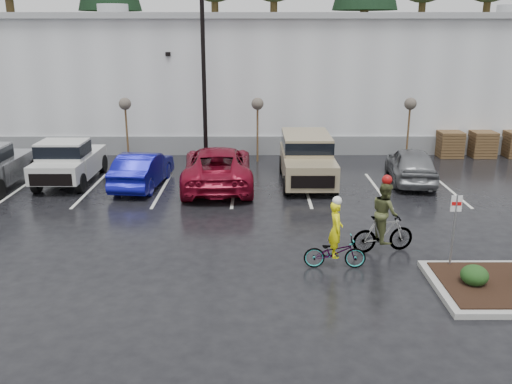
{
  "coord_description": "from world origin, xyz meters",
  "views": [
    {
      "loc": [
        -1.62,
        -13.61,
        6.49
      ],
      "look_at": [
        -1.59,
        3.41,
        1.3
      ],
      "focal_mm": 38.0,
      "sensor_mm": 36.0,
      "label": 1
    }
  ],
  "objects_px": {
    "sapling_mid": "(258,107)",
    "car_red": "(218,167)",
    "pallet_stack_a": "(450,144)",
    "suv_tan": "(307,160)",
    "car_grey": "(411,165)",
    "cyclist_hivis": "(335,246)",
    "sapling_west": "(125,107)",
    "pickup_white": "(71,159)",
    "cyclist_olive": "(384,224)",
    "car_blue": "(143,169)",
    "pallet_stack_b": "(482,144)",
    "sapling_east": "(410,107)",
    "lamppost": "(203,46)",
    "fire_lane_sign": "(454,223)"
  },
  "relations": [
    {
      "from": "pallet_stack_b",
      "to": "pickup_white",
      "type": "relative_size",
      "value": 0.26
    },
    {
      "from": "sapling_mid",
      "to": "car_red",
      "type": "relative_size",
      "value": 0.52
    },
    {
      "from": "car_red",
      "to": "car_blue",
      "type": "bearing_deg",
      "value": -2.74
    },
    {
      "from": "pallet_stack_a",
      "to": "suv_tan",
      "type": "distance_m",
      "value": 9.31
    },
    {
      "from": "sapling_east",
      "to": "pallet_stack_b",
      "type": "bearing_deg",
      "value": 13.39
    },
    {
      "from": "lamppost",
      "to": "suv_tan",
      "type": "distance_m",
      "value": 7.19
    },
    {
      "from": "sapling_west",
      "to": "pickup_white",
      "type": "relative_size",
      "value": 0.62
    },
    {
      "from": "sapling_east",
      "to": "car_red",
      "type": "xyz_separation_m",
      "value": [
        -9.21,
        -4.42,
        -1.88
      ]
    },
    {
      "from": "sapling_mid",
      "to": "cyclist_olive",
      "type": "xyz_separation_m",
      "value": [
        3.71,
        -11.5,
        -1.86
      ]
    },
    {
      "from": "pallet_stack_a",
      "to": "car_grey",
      "type": "relative_size",
      "value": 0.3
    },
    {
      "from": "sapling_mid",
      "to": "cyclist_hivis",
      "type": "relative_size",
      "value": 1.52
    },
    {
      "from": "sapling_west",
      "to": "pallet_stack_a",
      "type": "height_order",
      "value": "sapling_west"
    },
    {
      "from": "car_blue",
      "to": "cyclist_olive",
      "type": "height_order",
      "value": "cyclist_olive"
    },
    {
      "from": "suv_tan",
      "to": "car_red",
      "type": "bearing_deg",
      "value": -172.82
    },
    {
      "from": "sapling_mid",
      "to": "suv_tan",
      "type": "xyz_separation_m",
      "value": [
        2.12,
        -3.94,
        -1.7
      ]
    },
    {
      "from": "lamppost",
      "to": "pallet_stack_a",
      "type": "distance_m",
      "value": 13.61
    },
    {
      "from": "sapling_mid",
      "to": "cyclist_hivis",
      "type": "distance_m",
      "value": 12.96
    },
    {
      "from": "car_blue",
      "to": "car_grey",
      "type": "bearing_deg",
      "value": -170.72
    },
    {
      "from": "pallet_stack_a",
      "to": "car_grey",
      "type": "bearing_deg",
      "value": -124.9
    },
    {
      "from": "lamppost",
      "to": "cyclist_hivis",
      "type": "relative_size",
      "value": 4.39
    },
    {
      "from": "pallet_stack_b",
      "to": "suv_tan",
      "type": "height_order",
      "value": "suv_tan"
    },
    {
      "from": "cyclist_hivis",
      "to": "pallet_stack_b",
      "type": "bearing_deg",
      "value": -34.15
    },
    {
      "from": "sapling_west",
      "to": "pallet_stack_a",
      "type": "xyz_separation_m",
      "value": [
        16.5,
        1.0,
        -2.05
      ]
    },
    {
      "from": "pallet_stack_a",
      "to": "cyclist_olive",
      "type": "relative_size",
      "value": 0.56
    },
    {
      "from": "sapling_west",
      "to": "car_blue",
      "type": "relative_size",
      "value": 0.71
    },
    {
      "from": "cyclist_hivis",
      "to": "lamppost",
      "type": "bearing_deg",
      "value": 22.64
    },
    {
      "from": "sapling_east",
      "to": "car_red",
      "type": "distance_m",
      "value": 10.39
    },
    {
      "from": "pickup_white",
      "to": "car_grey",
      "type": "height_order",
      "value": "pickup_white"
    },
    {
      "from": "car_blue",
      "to": "suv_tan",
      "type": "xyz_separation_m",
      "value": [
        7.0,
        0.5,
        0.29
      ]
    },
    {
      "from": "sapling_mid",
      "to": "pickup_white",
      "type": "bearing_deg",
      "value": -156.43
    },
    {
      "from": "fire_lane_sign",
      "to": "cyclist_hivis",
      "type": "distance_m",
      "value": 3.28
    },
    {
      "from": "sapling_west",
      "to": "sapling_east",
      "type": "bearing_deg",
      "value": 0.0
    },
    {
      "from": "sapling_west",
      "to": "sapling_east",
      "type": "height_order",
      "value": "same"
    },
    {
      "from": "lamppost",
      "to": "pallet_stack_b",
      "type": "xyz_separation_m",
      "value": [
        14.2,
        2.0,
        -5.01
      ]
    },
    {
      "from": "suv_tan",
      "to": "car_grey",
      "type": "distance_m",
      "value": 4.56
    },
    {
      "from": "lamppost",
      "to": "car_grey",
      "type": "xyz_separation_m",
      "value": [
        9.17,
        -2.77,
        -4.92
      ]
    },
    {
      "from": "car_blue",
      "to": "cyclist_hivis",
      "type": "xyz_separation_m",
      "value": [
        7.0,
        -8.18,
        -0.08
      ]
    },
    {
      "from": "lamppost",
      "to": "car_red",
      "type": "distance_m",
      "value": 5.98
    },
    {
      "from": "lamppost",
      "to": "pallet_stack_b",
      "type": "relative_size",
      "value": 6.83
    },
    {
      "from": "sapling_east",
      "to": "sapling_mid",
      "type": "bearing_deg",
      "value": 180.0
    },
    {
      "from": "sapling_mid",
      "to": "sapling_east",
      "type": "xyz_separation_m",
      "value": [
        7.5,
        0.0,
        0.0
      ]
    },
    {
      "from": "pallet_stack_b",
      "to": "pickup_white",
      "type": "bearing_deg",
      "value": -167.07
    },
    {
      "from": "sapling_mid",
      "to": "suv_tan",
      "type": "bearing_deg",
      "value": -61.7
    },
    {
      "from": "pallet_stack_b",
      "to": "suv_tan",
      "type": "bearing_deg",
      "value": -152.73
    },
    {
      "from": "car_red",
      "to": "pickup_white",
      "type": "bearing_deg",
      "value": -10.72
    },
    {
      "from": "pallet_stack_b",
      "to": "cyclist_olive",
      "type": "distance_m",
      "value": 14.83
    },
    {
      "from": "sapling_west",
      "to": "pallet_stack_b",
      "type": "height_order",
      "value": "sapling_west"
    },
    {
      "from": "car_grey",
      "to": "cyclist_hivis",
      "type": "distance_m",
      "value": 9.96
    },
    {
      "from": "car_grey",
      "to": "pallet_stack_a",
      "type": "bearing_deg",
      "value": -118.29
    },
    {
      "from": "car_blue",
      "to": "suv_tan",
      "type": "bearing_deg",
      "value": -169.95
    }
  ]
}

